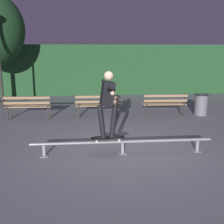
{
  "coord_description": "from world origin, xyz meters",
  "views": [
    {
      "loc": [
        -0.82,
        -6.45,
        2.45
      ],
      "look_at": [
        -0.18,
        0.6,
        0.85
      ],
      "focal_mm": 44.59,
      "sensor_mm": 36.0,
      "label": 1
    }
  ],
  "objects_px": {
    "trash_can": "(201,104)",
    "grind_rail": "(122,143)",
    "skateboard": "(108,138)",
    "park_bench_leftmost": "(28,105)",
    "park_bench_left_center": "(98,103)",
    "park_bench_right_center": "(165,102)",
    "skateboarder": "(108,99)"
  },
  "relations": [
    {
      "from": "trash_can",
      "to": "grind_rail",
      "type": "bearing_deg",
      "value": -132.92
    },
    {
      "from": "skateboard",
      "to": "park_bench_leftmost",
      "type": "relative_size",
      "value": 0.49
    },
    {
      "from": "park_bench_left_center",
      "to": "park_bench_right_center",
      "type": "relative_size",
      "value": 1.0
    },
    {
      "from": "skateboard",
      "to": "skateboarder",
      "type": "distance_m",
      "value": 0.94
    },
    {
      "from": "grind_rail",
      "to": "park_bench_left_center",
      "type": "distance_m",
      "value": 3.67
    },
    {
      "from": "park_bench_left_center",
      "to": "skateboard",
      "type": "bearing_deg",
      "value": -88.73
    },
    {
      "from": "grind_rail",
      "to": "trash_can",
      "type": "distance_m",
      "value": 5.12
    },
    {
      "from": "grind_rail",
      "to": "skateboarder",
      "type": "height_order",
      "value": "skateboarder"
    },
    {
      "from": "skateboarder",
      "to": "park_bench_leftmost",
      "type": "relative_size",
      "value": 0.97
    },
    {
      "from": "grind_rail",
      "to": "trash_can",
      "type": "xyz_separation_m",
      "value": [
        3.49,
        3.75,
        0.16
      ]
    },
    {
      "from": "park_bench_left_center",
      "to": "park_bench_right_center",
      "type": "xyz_separation_m",
      "value": [
        2.48,
        0.0,
        0.0
      ]
    },
    {
      "from": "park_bench_leftmost",
      "to": "trash_can",
      "type": "relative_size",
      "value": 2.02
    },
    {
      "from": "skateboarder",
      "to": "park_bench_left_center",
      "type": "bearing_deg",
      "value": 91.32
    },
    {
      "from": "skateboard",
      "to": "park_bench_left_center",
      "type": "xyz_separation_m",
      "value": [
        -0.08,
        3.64,
        0.14
      ]
    },
    {
      "from": "park_bench_right_center",
      "to": "park_bench_leftmost",
      "type": "bearing_deg",
      "value": 180.0
    },
    {
      "from": "park_bench_right_center",
      "to": "skateboarder",
      "type": "bearing_deg",
      "value": -123.35
    },
    {
      "from": "trash_can",
      "to": "park_bench_right_center",
      "type": "bearing_deg",
      "value": -175.48
    },
    {
      "from": "skateboarder",
      "to": "park_bench_left_center",
      "type": "xyz_separation_m",
      "value": [
        -0.08,
        3.64,
        -0.8
      ]
    },
    {
      "from": "skateboarder",
      "to": "trash_can",
      "type": "relative_size",
      "value": 1.95
    },
    {
      "from": "skateboard",
      "to": "park_bench_right_center",
      "type": "relative_size",
      "value": 0.49
    },
    {
      "from": "park_bench_leftmost",
      "to": "park_bench_right_center",
      "type": "relative_size",
      "value": 1.0
    },
    {
      "from": "skateboarder",
      "to": "park_bench_right_center",
      "type": "bearing_deg",
      "value": 56.65
    },
    {
      "from": "grind_rail",
      "to": "skateboarder",
      "type": "xyz_separation_m",
      "value": [
        -0.35,
        0.0,
        1.08
      ]
    },
    {
      "from": "park_bench_leftmost",
      "to": "park_bench_right_center",
      "type": "distance_m",
      "value": 4.95
    },
    {
      "from": "grind_rail",
      "to": "park_bench_left_center",
      "type": "height_order",
      "value": "park_bench_left_center"
    },
    {
      "from": "trash_can",
      "to": "skateboarder",
      "type": "bearing_deg",
      "value": -135.67
    },
    {
      "from": "grind_rail",
      "to": "park_bench_leftmost",
      "type": "bearing_deg",
      "value": 128.69
    },
    {
      "from": "skateboard",
      "to": "trash_can",
      "type": "distance_m",
      "value": 5.37
    },
    {
      "from": "skateboard",
      "to": "trash_can",
      "type": "relative_size",
      "value": 0.99
    },
    {
      "from": "park_bench_left_center",
      "to": "park_bench_right_center",
      "type": "height_order",
      "value": "same"
    },
    {
      "from": "skateboard",
      "to": "park_bench_right_center",
      "type": "height_order",
      "value": "park_bench_right_center"
    },
    {
      "from": "skateboard",
      "to": "park_bench_left_center",
      "type": "relative_size",
      "value": 0.49
    }
  ]
}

